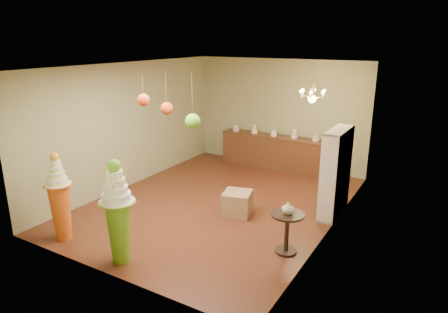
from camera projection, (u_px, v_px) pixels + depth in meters
The scene contains 17 objects.
floor at pixel (218, 203), 8.90m from camera, with size 6.50×6.50×0.00m, color #512616.
ceiling at pixel (218, 66), 8.04m from camera, with size 6.50×6.50×0.00m, color silver.
wall_back at pixel (279, 114), 11.15m from camera, with size 5.00×0.04×3.00m, color #97996C.
wall_front at pixel (102, 184), 5.79m from camera, with size 5.00×0.04×3.00m, color #97996C.
wall_left at pixel (130, 125), 9.69m from camera, with size 0.04×6.50×3.00m, color #97996C.
wall_right at pixel (335, 155), 7.25m from camera, with size 0.04×6.50×3.00m, color #97996C.
pedestal_green at pixel (118, 219), 6.40m from camera, with size 0.69×0.69×1.76m.
pedestal_orange at pixel (60, 205), 7.15m from camera, with size 0.61×0.61×1.65m.
burlap_riser at pixel (237, 203), 8.25m from camera, with size 0.55×0.55×0.50m, color #91704F.
sideboard at pixel (273, 151), 11.21m from camera, with size 3.04×0.54×1.16m.
shelving_unit at pixel (336, 172), 8.16m from camera, with size 0.33×1.20×1.80m.
round_table at pixel (287, 227), 6.74m from camera, with size 0.61×0.61×0.72m.
vase at pixel (288, 208), 6.64m from camera, with size 0.20×0.20×0.21m, color beige.
pom_red_left at pixel (167, 108), 7.01m from camera, with size 0.22×0.22×0.76m.
pom_green_mid at pixel (193, 121), 6.76m from camera, with size 0.26×0.26×0.95m.
pom_red_right at pixel (144, 100), 6.63m from camera, with size 0.21×0.21×0.55m.
chandelier at pixel (312, 96), 8.75m from camera, with size 0.79×0.79×0.85m.
Camera 1 is at (4.29, -7.02, 3.55)m, focal length 32.00 mm.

